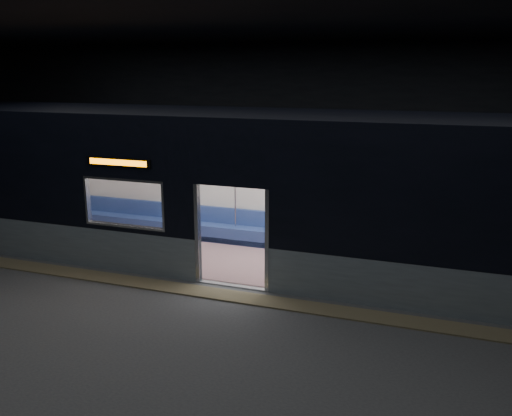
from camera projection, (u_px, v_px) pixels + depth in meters
The scene contains 7 objects.
station_floor at pixel (211, 307), 9.92m from camera, with size 24.00×14.00×0.01m, color #47494C.
station_envelope at pixel (207, 104), 9.01m from camera, with size 24.00×14.00×5.00m.
tactile_strip at pixel (223, 295), 10.41m from camera, with size 22.80×0.50×0.03m, color #8C7F59.
metro_car at pixel (257, 182), 11.78m from camera, with size 18.00×3.04×3.35m.
passenger at pixel (426, 232), 11.81m from camera, with size 0.40×0.66×1.32m.
handbag at pixel (425, 240), 11.65m from camera, with size 0.26×0.23×0.13m, color black.
transit_map at pixel (471, 202), 11.65m from camera, with size 0.92×0.03×0.60m, color white.
Camera 1 is at (3.83, -8.36, 4.21)m, focal length 38.00 mm.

